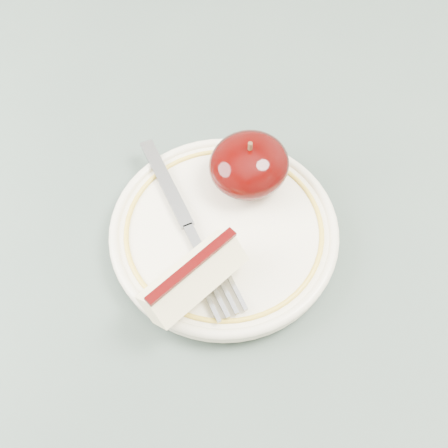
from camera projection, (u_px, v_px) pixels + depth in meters
table at (217, 296)px, 0.62m from camera, size 0.90×0.90×0.75m
plate at (224, 232)px, 0.54m from camera, size 0.20×0.20×0.02m
apple_half at (249, 165)px, 0.55m from camera, size 0.07×0.07×0.05m
apple_wedge at (193, 277)px, 0.49m from camera, size 0.09×0.05×0.04m
fork at (189, 227)px, 0.54m from camera, size 0.06×0.19×0.00m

